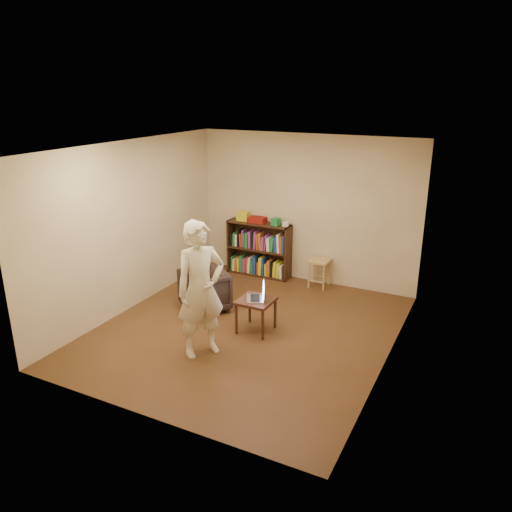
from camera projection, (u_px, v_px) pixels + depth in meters
The scene contains 15 objects.
floor at pixel (247, 330), 7.22m from camera, with size 4.50×4.50×0.00m, color #463016.
ceiling at pixel (245, 147), 6.38m from camera, with size 4.50×4.50×0.00m, color white.
wall_back at pixel (306, 209), 8.70m from camera, with size 4.00×4.00×0.00m, color beige.
wall_left at pixel (131, 227), 7.65m from camera, with size 4.50×4.50×0.00m, color beige.
wall_right at pixel (394, 267), 5.95m from camera, with size 4.50×4.50×0.00m, color beige.
bookshelf at pixel (259, 252), 9.20m from camera, with size 1.20×0.30×1.00m.
box_yellow at pixel (243, 216), 9.13m from camera, with size 0.21×0.15×0.17m, color gold.
red_cloth at pixel (257, 220), 9.02m from camera, with size 0.29×0.22×0.10m, color maroon.
box_green at pixel (276, 222), 8.83m from camera, with size 0.13×0.13×0.13m, color #207A3C.
box_white at pixel (286, 224), 8.78m from camera, with size 0.10×0.10×0.08m, color white.
stool at pixel (319, 265), 8.65m from camera, with size 0.34×0.34×0.50m.
armchair at pixel (204, 290), 7.79m from camera, with size 0.68×0.70×0.64m, color #2C211D.
side_table at pixel (256, 305), 7.06m from camera, with size 0.48×0.48×0.49m.
laptop at pixel (259, 295), 7.03m from camera, with size 0.38×0.42×0.26m.
person at pixel (201, 290), 6.32m from camera, with size 0.66×0.43×1.80m, color beige.
Camera 1 is at (3.03, -5.74, 3.35)m, focal length 35.00 mm.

